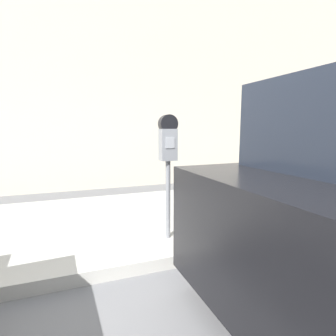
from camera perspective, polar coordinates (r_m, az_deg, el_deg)
name	(u,v)px	position (r m, az deg, el deg)	size (l,w,h in m)	color
ground_plane	(172,333)	(2.21, 0.93, -32.21)	(60.00, 60.00, 0.00)	slate
sidewalk	(119,222)	(4.05, -10.57, -11.50)	(24.00, 2.80, 0.14)	#ADAAA3
building_facade	(95,69)	(6.75, -15.54, 20.04)	(24.00, 0.30, 5.66)	beige
parking_meter	(168,149)	(3.04, 0.00, 4.13)	(0.21, 0.14, 1.47)	slate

